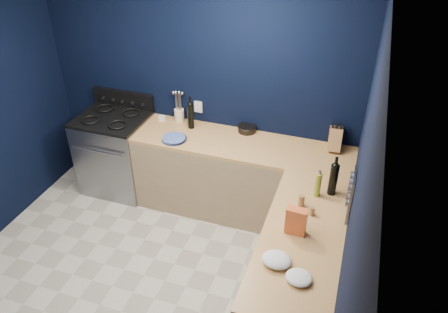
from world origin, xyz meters
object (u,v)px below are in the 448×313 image
at_px(gas_range, 117,154).
at_px(plate_stack, 174,139).
at_px(knife_block, 335,138).
at_px(utensil_crock, 179,115).
at_px(crouton_bag, 296,221).

bearing_deg(gas_range, plate_stack, -10.14).
height_order(plate_stack, knife_block, knife_block).
bearing_deg(utensil_crock, gas_range, -159.32).
bearing_deg(utensil_crock, plate_stack, -74.26).
xyz_separation_m(gas_range, knife_block, (2.44, 0.23, 0.56)).
relative_size(gas_range, utensil_crock, 6.70).
relative_size(plate_stack, utensil_crock, 1.80).
height_order(utensil_crock, crouton_bag, crouton_bag).
bearing_deg(plate_stack, utensil_crock, 105.74).
bearing_deg(utensil_crock, knife_block, -1.43).
distance_m(utensil_crock, crouton_bag, 2.11).
relative_size(utensil_crock, knife_block, 0.60).
height_order(plate_stack, crouton_bag, crouton_bag).
height_order(gas_range, knife_block, knife_block).
bearing_deg(crouton_bag, knife_block, 86.58).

